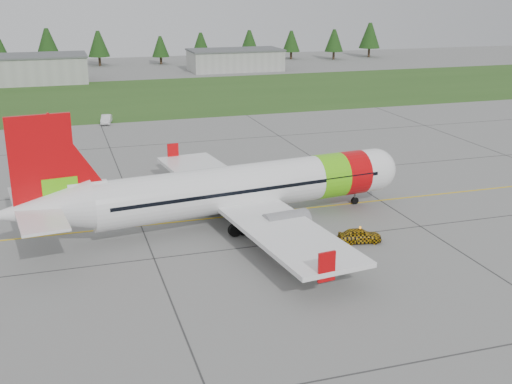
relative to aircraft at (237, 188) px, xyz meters
name	(u,v)px	position (x,y,z in m)	size (l,w,h in m)	color
ground	(322,238)	(6.09, -6.15, -3.39)	(320.00, 320.00, 0.00)	gray
aircraft	(237,188)	(0.00, 0.00, 0.00)	(38.78, 36.00, 11.76)	white
follow_me_car	(360,222)	(8.86, -8.01, -1.50)	(1.53, 1.29, 3.80)	#E4AA0C
service_van	(106,110)	(-7.89, 50.91, -1.23)	(1.51, 1.42, 4.32)	silver
grass_strip	(165,96)	(6.09, 75.85, -3.38)	(320.00, 50.00, 0.03)	#30561E
taxi_guideline	(291,210)	(6.09, 1.85, -3.38)	(120.00, 0.25, 0.02)	gold
hangar_west	(15,70)	(-23.91, 103.85, -0.39)	(32.00, 14.00, 6.00)	#A8A8A3
hangar_east	(235,61)	(31.09, 111.85, -0.79)	(24.00, 12.00, 5.20)	#A8A8A3
treeline	(131,47)	(6.09, 131.85, 1.61)	(160.00, 8.00, 10.00)	#1C3F14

